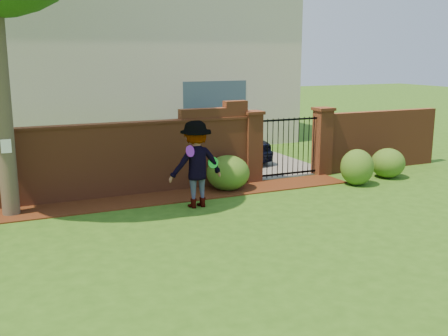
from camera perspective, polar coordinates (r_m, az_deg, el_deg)
name	(u,v)px	position (r m, az deg, el deg)	size (l,w,h in m)	color
ground	(235,242)	(9.77, 1.16, -7.85)	(80.00, 80.00, 0.01)	#2B5314
mulch_bed	(135,201)	(12.46, -9.45, -3.50)	(11.10, 1.08, 0.03)	#3B190A
brick_wall	(81,161)	(12.67, -15.00, 0.75)	(8.70, 0.31, 2.16)	brown
brick_wall_return	(379,140)	(16.39, 16.22, 2.91)	(4.00, 0.25, 1.70)	brown
pillar_left	(252,146)	(14.04, 3.03, 2.35)	(0.50, 0.50, 1.88)	brown
pillar_right	(322,141)	(15.16, 10.45, 2.89)	(0.50, 0.50, 1.88)	brown
iron_gate	(288,147)	(14.58, 6.87, 2.24)	(1.78, 0.03, 1.60)	black
driveway	(227,153)	(18.22, 0.32, 1.58)	(3.20, 8.00, 0.01)	slate
house	(123,58)	(20.88, -10.74, 11.43)	(12.40, 6.40, 6.30)	beige
car	(227,139)	(17.00, 0.30, 3.14)	(1.61, 4.00, 1.36)	black
paper_notice	(6,146)	(11.65, -22.23, 2.17)	(0.20, 0.01, 0.28)	white
shrub_left	(228,173)	(13.23, 0.43, -0.53)	(1.07, 1.07, 0.88)	#275419
shrub_middle	(357,167)	(14.17, 14.01, 0.08)	(0.85, 0.85, 0.94)	#275419
shrub_right	(388,163)	(15.25, 17.09, 0.51)	(0.91, 0.91, 0.81)	#275419
man	(196,165)	(11.67, -2.96, 0.37)	(1.24, 0.71, 1.92)	gray
frisbee_purple	(190,151)	(11.26, -3.63, 1.80)	(0.25, 0.25, 0.02)	purple
frisbee_green	(213,163)	(11.77, -1.18, 0.58)	(0.25, 0.25, 0.02)	green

